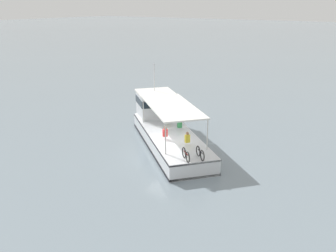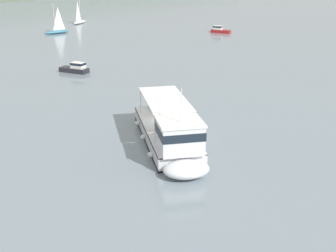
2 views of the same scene
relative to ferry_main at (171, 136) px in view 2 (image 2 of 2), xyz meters
The scene contains 6 objects.
ground_plane 3.32m from the ferry_main, 38.92° to the left, with size 400.00×400.00×0.00m, color gray.
ferry_main is the anchor object (origin of this frame).
motorboat_horizon_west 26.23m from the ferry_main, 64.90° to the left, with size 2.13×3.81×1.26m.
motorboat_near_port 56.31m from the ferry_main, 29.70° to the left, with size 1.97×3.78×1.26m.
sailboat_horizon_east 58.35m from the ferry_main, 60.09° to the left, with size 4.99×2.45×5.40m.
sailboat_far_left 71.21m from the ferry_main, 54.87° to the left, with size 4.98×3.09×5.40m.
Camera 2 is at (-25.82, -20.87, 12.75)m, focal length 48.64 mm.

